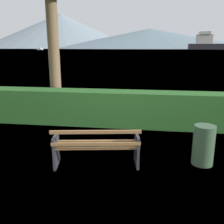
{
  "coord_description": "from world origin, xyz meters",
  "views": [
    {
      "loc": [
        1.03,
        -4.71,
        2.4
      ],
      "look_at": [
        0.0,
        2.17,
        0.59
      ],
      "focal_mm": 39.91,
      "sensor_mm": 36.0,
      "label": 1
    }
  ],
  "objects": [
    {
      "name": "hedge_row",
      "position": [
        0.0,
        2.84,
        0.54
      ],
      "size": [
        13.71,
        0.81,
        1.09
      ],
      "primitive_type": "cube",
      "color": "#285B23",
      "rests_on": "ground_plane"
    },
    {
      "name": "water_surface",
      "position": [
        0.0,
        306.21,
        0.0
      ],
      "size": [
        620.0,
        620.0,
        0.0
      ],
      "primitive_type": "plane",
      "color": "#7A99A8",
      "rests_on": "ground_plane"
    },
    {
      "name": "trash_bin",
      "position": [
        2.2,
        0.37,
        0.42
      ],
      "size": [
        0.44,
        0.44,
        0.85
      ],
      "primitive_type": "cylinder",
      "color": "#385138",
      "rests_on": "ground_plane"
    },
    {
      "name": "park_bench",
      "position": [
        0.01,
        -0.06,
        0.43
      ],
      "size": [
        1.82,
        0.86,
        0.87
      ],
      "color": "olive",
      "rests_on": "ground_plane"
    },
    {
      "name": "ground_plane",
      "position": [
        0.0,
        0.0,
        0.0
      ],
      "size": [
        1400.0,
        1400.0,
        0.0
      ],
      "primitive_type": "plane",
      "color": "#4C6B33"
    },
    {
      "name": "distant_hills",
      "position": [
        -47.94,
        586.45,
        32.11
      ],
      "size": [
        825.49,
        443.32,
        80.81
      ],
      "color": "gray",
      "rests_on": "ground_plane"
    },
    {
      "name": "fishing_boat_near",
      "position": [
        -104.06,
        228.97,
        0.77
      ],
      "size": [
        6.45,
        3.74,
        2.18
      ],
      "color": "silver",
      "rests_on": "water_surface"
    }
  ]
}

